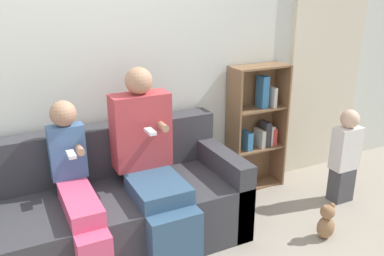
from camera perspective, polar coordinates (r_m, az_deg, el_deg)
name	(u,v)px	position (r m, az deg, el deg)	size (l,w,h in m)	color
back_wall	(78,65)	(3.15, -15.69, 8.50)	(10.00, 0.06, 2.55)	silver
curtain_panel	(326,63)	(4.30, 18.33, 8.70)	(0.88, 0.04, 2.21)	beige
couch	(97,212)	(3.06, -13.25, -11.35)	(2.12, 0.84, 0.83)	#38383D
adult_seated	(151,160)	(2.89, -5.77, -4.53)	(0.42, 0.75, 1.30)	#335170
child_seated	(78,192)	(2.77, -15.69, -8.65)	(0.24, 0.78, 1.11)	#DB4C75
toddler_standing	(345,156)	(3.78, 20.67, -3.65)	(0.24, 0.16, 0.85)	#47474C
bookshelf	(255,130)	(3.82, 8.85, -0.29)	(0.53, 0.24, 1.17)	brown
teddy_bear	(326,222)	(3.32, 18.33, -12.43)	(0.14, 0.12, 0.29)	#936B47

